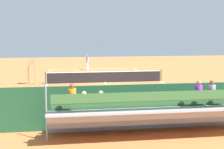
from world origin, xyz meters
TOP-DOWN VIEW (x-y plane):
  - ground_plane at (0.00, 0.00)m, footprint 60.00×60.00m
  - court_line_markings at (0.00, -0.04)m, footprint 10.10×22.20m
  - tennis_net at (0.00, 0.00)m, footprint 10.30×0.10m
  - backdrop_wall at (0.00, 14.00)m, footprint 18.00×0.16m
  - bleacher_stand at (0.10, 15.38)m, footprint 9.06×2.40m
  - umpire_chair at (6.20, 0.29)m, footprint 0.67×0.67m
  - courtside_bench at (-3.23, 13.27)m, footprint 1.80×0.40m
  - equipment_bag at (-1.37, 13.40)m, footprint 0.90×0.36m
  - tennis_player at (0.65, -9.99)m, footprint 0.47×0.56m
  - tennis_racket at (1.84, -10.35)m, footprint 0.58×0.40m
  - tennis_ball_near at (0.03, -9.43)m, footprint 0.07×0.07m

SIDE VIEW (x-z plane):
  - ground_plane at x=0.00m, z-range 0.00..0.00m
  - court_line_markings at x=0.00m, z-range 0.00..0.01m
  - tennis_racket at x=1.84m, z-range 0.00..0.03m
  - tennis_ball_near at x=0.03m, z-range 0.00..0.07m
  - equipment_bag at x=-1.37m, z-range 0.00..0.36m
  - tennis_net at x=0.00m, z-range -0.03..1.04m
  - courtside_bench at x=-3.23m, z-range 0.09..1.02m
  - bleacher_stand at x=0.10m, z-range -0.27..2.21m
  - backdrop_wall at x=0.00m, z-range 0.00..2.00m
  - tennis_player at x=0.65m, z-range 0.05..1.98m
  - umpire_chair at x=6.20m, z-range 0.24..2.38m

